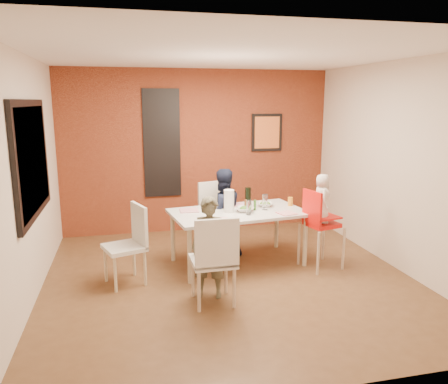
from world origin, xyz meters
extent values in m
plane|color=brown|center=(0.00, 0.00, 0.00)|extent=(4.50, 4.50, 0.00)
cube|color=white|center=(0.00, 0.00, 2.70)|extent=(4.50, 4.50, 0.02)
cube|color=beige|center=(0.00, 2.25, 1.35)|extent=(4.50, 0.02, 2.70)
cube|color=beige|center=(0.00, -2.25, 1.35)|extent=(4.50, 0.02, 2.70)
cube|color=beige|center=(-2.25, 0.00, 1.35)|extent=(0.02, 4.50, 2.70)
cube|color=beige|center=(2.25, 0.00, 1.35)|extent=(0.02, 4.50, 2.70)
cube|color=maroon|center=(0.00, 2.23, 1.35)|extent=(4.50, 0.02, 2.70)
cube|color=black|center=(-2.22, 0.20, 1.55)|extent=(0.05, 1.70, 1.30)
cube|color=black|center=(-2.21, 0.20, 1.55)|extent=(0.02, 1.55, 1.15)
cube|color=silver|center=(-0.60, 2.21, 1.50)|extent=(0.55, 0.03, 1.70)
cube|color=black|center=(-0.60, 2.21, 1.50)|extent=(0.60, 0.03, 1.76)
cube|color=black|center=(1.20, 2.21, 1.65)|extent=(0.54, 0.03, 0.64)
cube|color=orange|center=(1.20, 2.19, 1.65)|extent=(0.44, 0.01, 0.54)
cube|color=silver|center=(0.24, 0.50, 0.71)|extent=(1.88, 1.21, 0.04)
cylinder|color=#BEAD8D|center=(-0.50, -0.02, 0.35)|extent=(0.06, 0.06, 0.70)
cylinder|color=#BEAD8D|center=(-0.61, 0.80, 0.35)|extent=(0.06, 0.06, 0.70)
cylinder|color=#BEAD8D|center=(1.09, 0.20, 0.35)|extent=(0.06, 0.06, 0.70)
cylinder|color=#BEAD8D|center=(0.98, 1.02, 0.35)|extent=(0.06, 0.06, 0.70)
cube|color=silver|center=(-0.33, -0.58, 0.48)|extent=(0.47, 0.47, 0.05)
cube|color=silver|center=(-0.33, -0.79, 0.74)|extent=(0.47, 0.05, 0.53)
cylinder|color=#C4AB92|center=(-0.14, -0.39, 0.23)|extent=(0.04, 0.04, 0.46)
cylinder|color=#C4AB92|center=(-0.14, -0.77, 0.23)|extent=(0.04, 0.04, 0.46)
cylinder|color=#C4AB92|center=(-0.52, -0.39, 0.23)|extent=(0.04, 0.04, 0.46)
cylinder|color=#C4AB92|center=(-0.52, -0.77, 0.23)|extent=(0.04, 0.04, 0.46)
cube|color=silver|center=(0.10, 1.01, 0.48)|extent=(0.58, 0.58, 0.05)
cube|color=silver|center=(0.05, 1.22, 0.75)|extent=(0.47, 0.16, 0.54)
cylinder|color=beige|center=(-0.03, 0.78, 0.23)|extent=(0.04, 0.04, 0.46)
cylinder|color=beige|center=(-0.14, 1.15, 0.23)|extent=(0.04, 0.04, 0.46)
cylinder|color=beige|center=(0.34, 0.88, 0.23)|extent=(0.04, 0.04, 0.46)
cylinder|color=beige|center=(0.24, 1.25, 0.23)|extent=(0.04, 0.04, 0.46)
cube|color=silver|center=(-1.27, 0.16, 0.46)|extent=(0.57, 0.57, 0.05)
cube|color=silver|center=(-1.07, 0.22, 0.71)|extent=(0.18, 0.44, 0.51)
cylinder|color=beige|center=(-1.50, 0.27, 0.22)|extent=(0.04, 0.04, 0.44)
cylinder|color=beige|center=(-1.15, 0.39, 0.22)|extent=(0.04, 0.04, 0.44)
cylinder|color=beige|center=(-1.38, -0.08, 0.22)|extent=(0.04, 0.04, 0.44)
cylinder|color=beige|center=(-1.03, 0.04, 0.22)|extent=(0.04, 0.04, 0.44)
cube|color=red|center=(1.28, 0.12, 0.60)|extent=(0.44, 0.44, 0.05)
cube|color=red|center=(1.11, 0.08, 0.84)|extent=(0.12, 0.37, 0.43)
cube|color=red|center=(1.28, 0.12, 0.70)|extent=(0.44, 0.44, 0.02)
cylinder|color=#BEA88D|center=(1.53, -0.04, 0.28)|extent=(0.03, 0.03, 0.57)
cylinder|color=#BEA88D|center=(1.13, -0.13, 0.28)|extent=(0.03, 0.03, 0.57)
cylinder|color=#BEA88D|center=(1.43, 0.36, 0.28)|extent=(0.03, 0.03, 0.57)
cylinder|color=#BEA88D|center=(1.03, 0.27, 0.28)|extent=(0.03, 0.03, 0.57)
imported|color=#514D3A|center=(-0.33, -0.42, 0.58)|extent=(0.48, 0.39, 1.15)
imported|color=black|center=(0.10, 0.85, 0.63)|extent=(0.69, 0.59, 1.26)
imported|color=silver|center=(1.26, 0.12, 0.94)|extent=(0.27, 0.35, 0.64)
cube|color=white|center=(-0.10, 0.11, 0.74)|extent=(0.25, 0.25, 0.01)
cube|color=white|center=(0.30, 0.84, 0.74)|extent=(0.24, 0.24, 0.01)
cube|color=white|center=(0.83, 0.23, 0.74)|extent=(0.27, 0.27, 0.01)
cube|color=silver|center=(-0.40, 0.67, 0.74)|extent=(0.25, 0.25, 0.01)
imported|color=silver|center=(0.33, 0.46, 0.76)|extent=(0.31, 0.31, 0.06)
imported|color=silver|center=(0.68, 0.69, 0.76)|extent=(0.29, 0.29, 0.05)
cylinder|color=black|center=(0.40, 0.57, 0.89)|extent=(0.08, 0.08, 0.30)
cylinder|color=silver|center=(0.33, 0.29, 0.83)|extent=(0.07, 0.07, 0.19)
cylinder|color=white|center=(0.61, 0.50, 0.84)|extent=(0.07, 0.07, 0.21)
cylinder|color=white|center=(0.11, 0.48, 0.88)|extent=(0.13, 0.13, 0.30)
cylinder|color=red|center=(0.41, 0.51, 0.80)|extent=(0.03, 0.03, 0.13)
cylinder|color=#336923|center=(0.48, 0.51, 0.80)|extent=(0.04, 0.04, 0.14)
cylinder|color=brown|center=(0.35, 0.51, 0.81)|extent=(0.04, 0.04, 0.15)
cylinder|color=orange|center=(1.04, 0.64, 0.79)|extent=(0.07, 0.07, 0.12)
camera|label=1|loc=(-1.23, -4.98, 2.19)|focal=35.00mm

